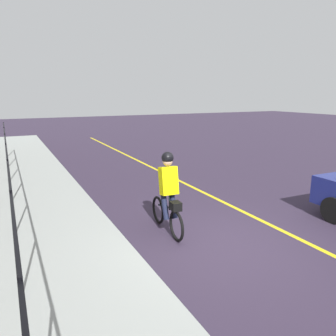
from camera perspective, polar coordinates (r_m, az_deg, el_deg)
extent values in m
plane|color=#32273B|center=(6.95, 9.95, -13.20)|extent=(80.00, 80.00, 0.00)
cube|color=yellow|center=(7.93, 19.46, -10.35)|extent=(36.00, 0.12, 0.01)
cube|color=#979D99|center=(5.79, -19.94, -18.62)|extent=(40.00, 3.20, 0.15)
cylinder|color=black|center=(5.20, -24.86, -11.96)|extent=(0.04, 0.04, 1.60)
cylinder|color=black|center=(7.47, -25.59, -4.61)|extent=(0.04, 0.04, 1.60)
cylinder|color=black|center=(9.81, -25.96, -0.72)|extent=(0.04, 0.04, 1.60)
cylinder|color=black|center=(12.17, -26.19, 1.67)|extent=(0.04, 0.04, 1.60)
cylinder|color=black|center=(14.55, -26.35, 3.28)|extent=(0.04, 0.04, 1.60)
cylinder|color=black|center=(16.94, -26.46, 4.43)|extent=(0.04, 0.04, 1.60)
cube|color=black|center=(6.12, -25.96, -1.00)|extent=(21.68, 0.04, 0.04)
torus|color=black|center=(7.84, -1.74, -7.30)|extent=(0.66, 0.10, 0.66)
torus|color=black|center=(6.94, 1.48, -10.04)|extent=(0.66, 0.10, 0.66)
cube|color=black|center=(7.30, -0.23, -6.76)|extent=(0.93, 0.10, 0.24)
cylinder|color=black|center=(7.12, 0.24, -6.00)|extent=(0.03, 0.03, 0.35)
cube|color=#E6DC05|center=(7.02, 0.08, -2.20)|extent=(0.36, 0.38, 0.63)
sphere|color=tan|center=(6.97, -0.08, 1.23)|extent=(0.22, 0.22, 0.22)
sphere|color=black|center=(6.96, -0.08, 1.80)|extent=(0.26, 0.26, 0.26)
cylinder|color=#191E38|center=(7.12, -0.60, -6.41)|extent=(0.34, 0.14, 0.65)
cylinder|color=#191E38|center=(7.20, 0.88, -6.20)|extent=(0.34, 0.14, 0.65)
cube|color=black|center=(6.83, 1.33, -6.64)|extent=(0.25, 0.21, 0.18)
cylinder|color=black|center=(8.80, 26.99, -6.53)|extent=(0.65, 0.24, 0.64)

